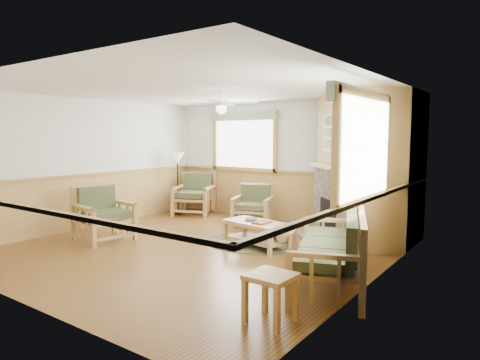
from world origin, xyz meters
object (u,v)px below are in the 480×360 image
Objects in this scene: sofa at (330,247)px; end_table_chairs at (247,208)px; footstool at (283,241)px; armchair_back_right at (253,205)px; armchair_left at (104,214)px; coffee_table at (256,235)px; end_table_sofa at (271,298)px; armchair_back_left at (194,194)px; floor_lamp_right at (359,204)px; floor_lamp_left at (178,183)px.

end_table_chairs is (-3.27, 2.84, -0.21)m from sofa.
footstool is (2.00, -1.86, -0.09)m from end_table_chairs.
armchair_left is (-1.51, -2.69, 0.06)m from armchair_back_right.
coffee_table is at bearing -138.93° from sofa.
end_table_sofa is at bearing -73.49° from armchair_back_right.
coffee_table is 2.44m from end_table_chairs.
armchair_back_left is 1.94m from armchair_back_right.
armchair_back_right is at bearing 126.07° from end_table_sofa.
floor_lamp_right is at bearing -41.54° from armchair_back_left.
floor_lamp_left is at bearing 164.40° from floor_lamp_right.
floor_lamp_left is 5.30m from floor_lamp_right.
floor_lamp_left is at bearing 165.19° from coffee_table.
footstool is at bearing 16.29° from coffee_table.
footstool is 0.23× the size of floor_lamp_right.
floor_lamp_right is (0.00, 1.05, 0.43)m from sofa.
floor_lamp_right is (1.76, 0.12, 0.69)m from coffee_table.
floor_lamp_right is at bearing 90.00° from end_table_sofa.
sofa is 2.11× the size of armchair_left.
armchair_back_left is 1.51m from end_table_chairs.
floor_lamp_right is at bearing 158.83° from sofa.
floor_lamp_left reaches higher than end_table_chairs.
footstool is at bearing -148.86° from sofa.
end_table_chairs is at bearing 138.33° from coffee_table.
floor_lamp_right is at bearing -28.69° from end_table_chairs.
end_table_sofa is at bearing -95.53° from armchair_left.
end_table_chairs is at bearing 116.70° from armchair_back_right.
sofa is 2.00m from coffee_table.
armchair_left is 1.91× the size of end_table_sofa.
coffee_table is 2.97m from end_table_sofa.
armchair_left is at bearing -145.25° from coffee_table.
floor_lamp_left is (-3.83, 1.49, 0.58)m from footstool.
end_table_sofa is 2.76m from footstool.
sofa is 3.83× the size of end_table_chairs.
sofa is 3.73m from armchair_back_right.
armchair_back_right is 3.19m from floor_lamp_right.
end_table_sofa is (0.00, -1.47, -0.22)m from sofa.
floor_lamp_right is (4.76, -1.65, 0.41)m from armchair_back_left.
armchair_back_right is 0.57× the size of floor_lamp_left.
armchair_left is at bearing -163.18° from floor_lamp_right.
armchair_back_left is 2.40× the size of footstool.
floor_lamp_left is (-5.10, 2.47, 0.28)m from sofa.
end_table_sofa is 0.34× the size of floor_lamp_left.
armchair_back_left is 1.94× the size of end_table_sofa.
armchair_back_left is 1.84× the size of end_table_chairs.
floor_lamp_left is at bearing -169.42° from armchair_back_left.
floor_lamp_left reaches higher than armchair_back_left.
armchair_left is (0.42, -2.96, -0.01)m from armchair_back_left.
sofa is 4.03× the size of end_table_sofa.
floor_lamp_left reaches higher than armchair_back_right.
armchair_back_right is 2.15m from footstool.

